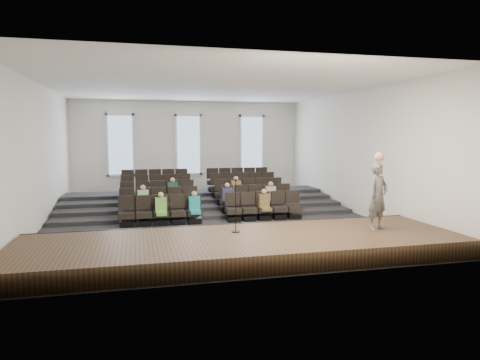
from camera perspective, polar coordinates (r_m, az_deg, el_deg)
ground at (r=16.45m, az=-3.83°, el=-5.25°), size 14.00×14.00×0.00m
ceiling at (r=16.24m, az=-3.96°, el=12.36°), size 12.00×14.00×0.02m
wall_back at (r=23.10m, az=-6.90°, el=4.20°), size 12.00×0.04×5.00m
wall_front at (r=9.33m, az=3.54°, el=1.65°), size 12.00×0.04×5.00m
wall_left at (r=16.24m, az=-25.34°, el=2.93°), size 0.04×14.00×5.00m
wall_right at (r=18.18m, az=15.18°, el=3.56°), size 0.04×14.00×5.00m
stage at (r=11.53m, az=0.60°, el=-8.85°), size 11.80×3.60×0.50m
stage_lip at (r=13.20m, az=-1.32°, el=-6.94°), size 11.80×0.06×0.52m
risers at (r=19.50m, az=-5.45°, el=-2.91°), size 11.80×4.80×0.60m
seating_rows at (r=17.84m, az=-4.70°, el=-2.16°), size 6.80×4.70×1.67m
windows at (r=23.02m, az=-6.88°, el=4.69°), size 8.44×0.10×3.24m
audience at (r=16.63m, az=-4.04°, el=-2.30°), size 5.45×2.64×1.10m
speaker at (r=12.88m, az=17.92°, el=-2.07°), size 0.82×0.69×1.93m
mic_stand at (r=11.99m, az=-0.58°, el=-4.87°), size 0.25×0.25×1.50m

